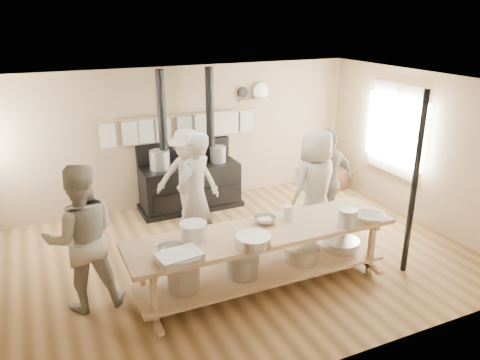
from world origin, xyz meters
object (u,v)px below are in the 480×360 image
object	(u,v)px
cook_center	(315,186)
cook_by_window	(187,177)
roasting_pan	(179,258)
chair	(336,177)
stove	(189,181)
cook_far_left	(195,197)
cook_right	(327,182)
prep_table	(263,253)
cook_left	(82,238)

from	to	relation	value
cook_center	cook_by_window	distance (m)	2.19
roasting_pan	chair	bearing A→B (deg)	35.11
stove	cook_center	distance (m)	2.55
cook_far_left	cook_right	size ratio (longest dim) A/B	1.09
prep_table	chair	size ratio (longest dim) A/B	4.66
cook_far_left	chair	distance (m)	4.08
cook_left	roasting_pan	distance (m)	1.30
cook_far_left	cook_left	size ratio (longest dim) A/B	1.04
stove	chair	size ratio (longest dim) A/B	3.37
cook_right	stove	bearing A→B (deg)	-50.07
cook_far_left	roasting_pan	xyz separation A→B (m)	(-0.71, -1.49, -0.07)
cook_far_left	cook_center	size ratio (longest dim) A/B	1.06
cook_by_window	chair	world-z (taller)	cook_by_window
stove	roasting_pan	size ratio (longest dim) A/B	5.25
prep_table	roasting_pan	distance (m)	1.33
cook_far_left	cook_left	distance (m)	1.76
cook_left	chair	world-z (taller)	cook_left
cook_far_left	cook_center	world-z (taller)	cook_far_left
stove	cook_center	size ratio (longest dim) A/B	1.40
cook_center	cook_right	size ratio (longest dim) A/B	1.03
cook_far_left	roasting_pan	world-z (taller)	cook_far_left
prep_table	cook_right	distance (m)	2.09
cook_far_left	cook_by_window	size ratio (longest dim) A/B	1.16
cook_right	chair	world-z (taller)	cook_right
roasting_pan	cook_left	bearing A→B (deg)	136.52
prep_table	chair	world-z (taller)	prep_table
cook_center	cook_by_window	size ratio (longest dim) A/B	1.09
cook_right	cook_by_window	world-z (taller)	cook_right
cook_by_window	chair	size ratio (longest dim) A/B	2.19
prep_table	cook_by_window	distance (m)	2.41
stove	cook_by_window	xyz separation A→B (m)	(-0.24, -0.64, 0.32)
chair	roasting_pan	world-z (taller)	roasting_pan
chair	roasting_pan	xyz separation A→B (m)	(-4.39, -3.09, 0.68)
cook_center	roasting_pan	distance (m)	2.91
cook_center	cook_right	bearing A→B (deg)	-165.59
prep_table	cook_far_left	size ratio (longest dim) A/B	1.84
cook_center	roasting_pan	xyz separation A→B (m)	(-2.63, -1.25, -0.02)
cook_right	roasting_pan	size ratio (longest dim) A/B	3.62
stove	roasting_pan	xyz separation A→B (m)	(-1.23, -3.35, 0.38)
prep_table	cook_right	xyz separation A→B (m)	(1.74, 1.10, 0.37)
cook_left	cook_center	world-z (taller)	cook_left
prep_table	cook_left	world-z (taller)	cook_left
cook_left	cook_by_window	size ratio (longest dim) A/B	1.11
stove	chair	world-z (taller)	stove
stove	prep_table	bearing A→B (deg)	-90.04
chair	cook_far_left	bearing A→B (deg)	-168.71
cook_by_window	roasting_pan	bearing A→B (deg)	-76.91
stove	cook_by_window	size ratio (longest dim) A/B	1.54
prep_table	chair	distance (m)	4.20
cook_center	cook_by_window	xyz separation A→B (m)	(-1.63, 1.46, -0.08)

